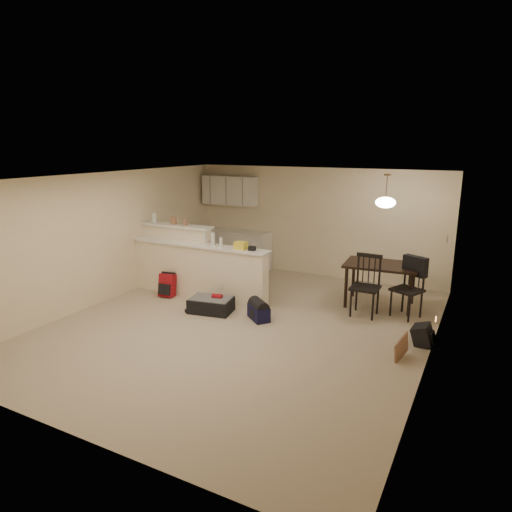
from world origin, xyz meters
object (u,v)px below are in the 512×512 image
Objects in this scene: dining_chair_near at (365,286)px; black_daypack at (423,335)px; dining_chair_far at (407,288)px; pendant_lamp at (386,202)px; dining_table at (381,269)px; navy_duffel at (259,313)px; red_backpack at (167,285)px; suitcase at (211,305)px.

black_daypack is at bearing -35.44° from dining_chair_near.
dining_chair_far is at bearing 21.62° from dining_chair_near.
pendant_lamp is at bearing 170.67° from dining_chair_far.
dining_table is 1.26m from pendant_lamp.
dining_chair_near reaches higher than dining_table.
dining_chair_far reaches higher than dining_table.
navy_duffel is (-2.27, -1.33, -0.41)m from dining_chair_far.
red_backpack is at bearing -159.88° from pendant_lamp.
red_backpack is at bearing 94.44° from black_daypack.
dining_table is 4.01× the size of black_daypack.
pendant_lamp is at bearing 23.67° from suitcase.
red_backpack is at bearing -164.53° from dining_table.
pendant_lamp is 1.33× the size of red_backpack.
navy_duffel is 1.35× the size of black_daypack.
dining_chair_far is 2.30× the size of red_backpack.
dining_table reaches higher than black_daypack.
black_daypack is (1.12, -0.80, -0.40)m from dining_chair_near.
suitcase is (-2.66, -1.78, -1.86)m from pendant_lamp.
suitcase is at bearing 99.75° from black_daypack.
black_daypack is (3.66, 0.34, 0.02)m from suitcase.
dining_chair_near is at bearing 2.78° from red_backpack.
red_backpack is (-3.81, -0.80, -0.32)m from dining_chair_near.
dining_table is at bearing 23.67° from suitcase.
suitcase is at bearing -146.22° from pendant_lamp.
dining_chair_near is 1.03× the size of dining_chair_far.
red_backpack is at bearing -146.97° from navy_duffel.
suitcase is 0.95m from navy_duffel.
suitcase is at bearing -150.87° from dining_table.
navy_duffel is at bearing -124.79° from dining_chair_far.
navy_duffel is at bearing -5.63° from suitcase.
pendant_lamp reaches higher than navy_duffel.
red_backpack is at bearing 154.91° from suitcase.
dining_chair_far is at bearing -38.81° from dining_table.
red_backpack is (-4.49, -1.06, -0.30)m from dining_chair_far.
dining_chair_far reaches higher than navy_duffel.
pendant_lamp is 1.32× the size of navy_duffel.
dining_chair_far is 4.62m from red_backpack.
dining_table is at bearing 11.10° from red_backpack.
dining_chair_near reaches higher than dining_chair_far.
red_backpack is 0.99× the size of navy_duffel.
suitcase is 2.21× the size of black_daypack.
dining_chair_near is at bearing 59.02° from black_daypack.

